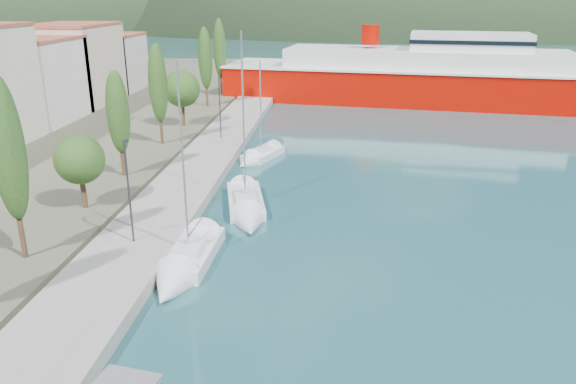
# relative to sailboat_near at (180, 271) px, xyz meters

# --- Properties ---
(ground) EXTENTS (1400.00, 1400.00, 0.00)m
(ground) POSITION_rel_sailboat_near_xyz_m (5.50, 110.48, -0.33)
(ground) COLOR #225459
(quay) EXTENTS (5.00, 88.00, 0.80)m
(quay) POSITION_rel_sailboat_near_xyz_m (-3.50, 16.48, 0.07)
(quay) COLOR gray
(quay) RESTS_ON ground
(tree_row) EXTENTS (3.99, 62.01, 10.68)m
(tree_row) POSITION_rel_sailboat_near_xyz_m (-8.87, 23.29, 5.47)
(tree_row) COLOR #47301E
(tree_row) RESTS_ON land_strip
(lamp_posts) EXTENTS (0.15, 46.27, 6.06)m
(lamp_posts) POSITION_rel_sailboat_near_xyz_m (-3.50, 4.23, 3.75)
(lamp_posts) COLOR #2D2D33
(lamp_posts) RESTS_ON quay
(sailboat_near) EXTENTS (2.82, 8.69, 12.38)m
(sailboat_near) POSITION_rel_sailboat_near_xyz_m (0.00, 0.00, 0.00)
(sailboat_near) COLOR silver
(sailboat_near) RESTS_ON ground
(sailboat_mid) EXTENTS (4.43, 9.56, 13.31)m
(sailboat_mid) POSITION_rel_sailboat_near_xyz_m (2.26, 8.89, -0.01)
(sailboat_mid) COLOR silver
(sailboat_mid) RESTS_ON ground
(sailboat_far) EXTENTS (4.40, 7.05, 9.88)m
(sailboat_far) POSITION_rel_sailboat_near_xyz_m (0.75, 22.35, -0.05)
(sailboat_far) COLOR silver
(sailboat_far) RESTS_ON ground
(ferry) EXTENTS (57.00, 19.94, 11.10)m
(ferry) POSITION_rel_sailboat_near_xyz_m (20.21, 53.96, 3.05)
(ferry) COLOR #AB0A01
(ferry) RESTS_ON ground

